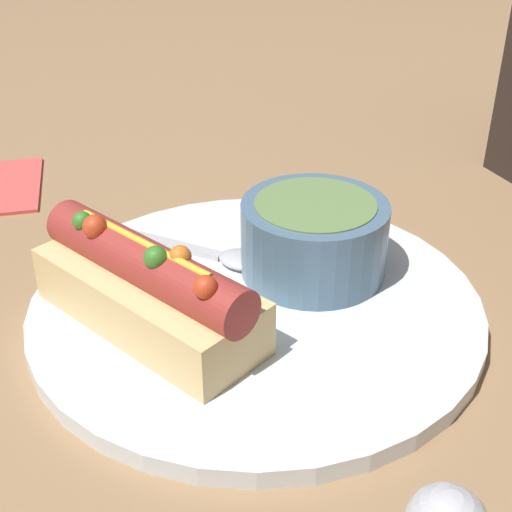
% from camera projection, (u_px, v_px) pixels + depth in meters
% --- Properties ---
extents(ground_plane, '(4.00, 4.00, 0.00)m').
position_uv_depth(ground_plane, '(256.00, 314.00, 0.48)').
color(ground_plane, '#93704C').
extents(dinner_plate, '(0.30, 0.30, 0.01)m').
position_uv_depth(dinner_plate, '(256.00, 306.00, 0.48)').
color(dinner_plate, white).
rests_on(dinner_plate, ground_plane).
extents(hot_dog, '(0.17, 0.12, 0.07)m').
position_uv_depth(hot_dog, '(149.00, 291.00, 0.43)').
color(hot_dog, '#E5C17F').
rests_on(hot_dog, dinner_plate).
extents(soup_bowl, '(0.10, 0.10, 0.05)m').
position_uv_depth(soup_bowl, '(314.00, 235.00, 0.49)').
color(soup_bowl, slate).
rests_on(soup_bowl, dinner_plate).
extents(spoon, '(0.13, 0.12, 0.01)m').
position_uv_depth(spoon, '(211.00, 253.00, 0.52)').
color(spoon, '#B7B7BC').
rests_on(spoon, dinner_plate).
extents(napkin, '(0.12, 0.08, 0.01)m').
position_uv_depth(napkin, '(5.00, 185.00, 0.65)').
color(napkin, '#E04C47').
rests_on(napkin, ground_plane).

